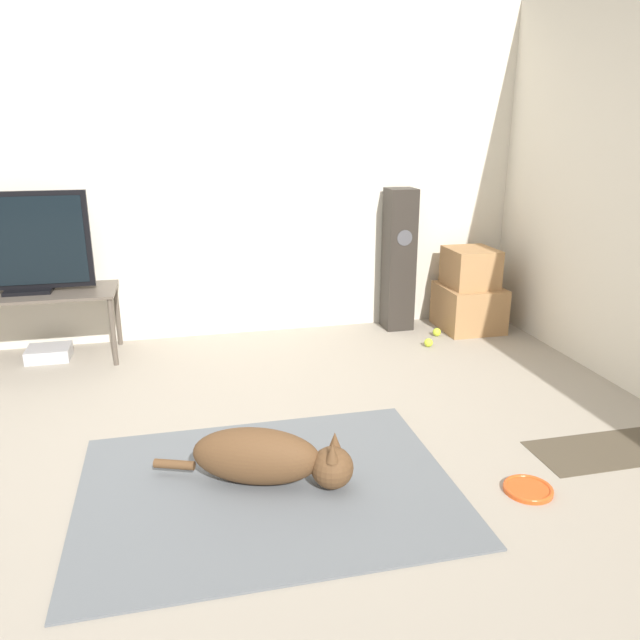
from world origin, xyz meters
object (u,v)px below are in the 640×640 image
cardboard_box_lower (469,307)px  cardboard_box_upper (471,267)px  frisbee (528,489)px  tennis_ball_near_speaker (437,332)px  floor_speaker (399,260)px  game_console (49,353)px  tv (22,244)px  tv_stand (30,300)px  tennis_ball_by_boxes (428,343)px  dog (269,458)px

cardboard_box_lower → cardboard_box_upper: bearing=118.6°
frisbee → tennis_ball_near_speaker: 2.20m
floor_speaker → tennis_ball_near_speaker: floor_speaker is taller
frisbee → game_console: size_ratio=0.76×
floor_speaker → game_console: size_ratio=3.83×
tv → tennis_ball_near_speaker: bearing=-3.1°
tv_stand → game_console: 0.41m
tv_stand → tennis_ball_by_boxes: tv_stand is taller
floor_speaker → game_console: bearing=-177.4°
frisbee → tennis_ball_by_boxes: (0.31, 1.94, 0.02)m
dog → game_console: size_ratio=3.05×
frisbee → tv_stand: bearing=137.5°
tennis_ball_near_speaker → floor_speaker: bearing=129.0°
game_console → cardboard_box_lower: bearing=-0.7°
frisbee → cardboard_box_upper: 2.48m
floor_speaker → tv: (-2.76, -0.13, 0.27)m
frisbee → tv_stand: 3.45m
frisbee → cardboard_box_lower: 2.42m
cardboard_box_lower → tv_stand: bearing=179.4°
cardboard_box_upper → tv: size_ratio=0.45×
frisbee → cardboard_box_upper: size_ratio=0.57×
tv_stand → dog: bearing=-55.4°
dog → tv: size_ratio=1.02×
tv_stand → floor_speaker: bearing=2.7°
dog → tv: (-1.37, 1.98, 0.70)m
dog → floor_speaker: bearing=56.5°
tennis_ball_by_boxes → tennis_ball_near_speaker: (0.16, 0.22, 0.00)m
cardboard_box_lower → tennis_ball_near_speaker: bearing=-158.6°
cardboard_box_upper → tv: (-3.32, 0.03, 0.33)m
cardboard_box_lower → tv: size_ratio=0.57×
tv_stand → game_console: (0.07, 0.01, -0.40)m
frisbee → tv_stand: size_ratio=0.20×
tv_stand → tennis_ball_near_speaker: (3.00, -0.16, -0.42)m
game_console → dog: bearing=-56.9°
tv_stand → tennis_ball_near_speaker: tv_stand is taller
frisbee → floor_speaker: bearing=84.4°
tv → tennis_ball_near_speaker: 3.11m
dog → floor_speaker: 2.57m
tennis_ball_by_boxes → floor_speaker: bearing=98.3°
tv → game_console: bearing=2.6°
floor_speaker → tennis_ball_by_boxes: 0.74m
tennis_ball_by_boxes → tv: bearing=172.3°
cardboard_box_lower → tv: (-3.33, 0.04, 0.67)m
tennis_ball_by_boxes → game_console: 2.79m
tennis_ball_near_speaker → cardboard_box_upper: bearing=23.2°
tennis_ball_near_speaker → cardboard_box_lower: bearing=21.4°
dog → game_console: bearing=123.1°
dog → frisbee: bearing=-16.0°
cardboard_box_lower → tennis_ball_near_speaker: (-0.33, -0.13, -0.15)m
dog → cardboard_box_upper: 2.79m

